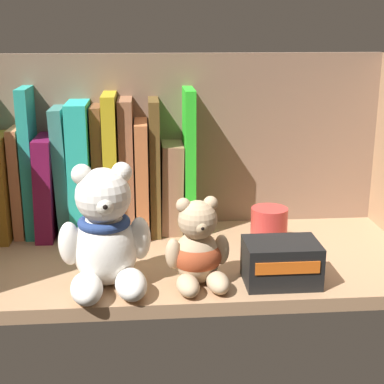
# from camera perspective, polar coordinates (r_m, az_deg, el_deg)

# --- Properties ---
(shelf_board) EXTENTS (0.70, 0.32, 0.02)m
(shelf_board) POSITION_cam_1_polar(r_m,az_deg,el_deg) (0.91, -0.48, -6.94)
(shelf_board) COLOR #A87F5B
(shelf_board) RESTS_ON ground
(shelf_back_panel) EXTENTS (0.72, 0.01, 0.32)m
(shelf_back_panel) POSITION_cam_1_polar(r_m,az_deg,el_deg) (1.02, -1.19, 4.54)
(shelf_back_panel) COLOR #7F614D
(shelf_back_panel) RESTS_ON ground
(book_1) EXTENTS (0.02, 0.15, 0.17)m
(book_1) POSITION_cam_1_polar(r_m,az_deg,el_deg) (1.03, -17.78, 0.83)
(book_1) COLOR brown
(book_1) RESTS_ON shelf_board
(book_2) EXTENTS (0.02, 0.10, 0.18)m
(book_2) POSITION_cam_1_polar(r_m,az_deg,el_deg) (1.02, -16.57, 1.11)
(book_2) COLOR #C3774C
(book_2) RESTS_ON shelf_board
(book_3) EXTENTS (0.02, 0.10, 0.25)m
(book_3) POSITION_cam_1_polar(r_m,az_deg,el_deg) (1.01, -15.58, 2.93)
(book_3) COLOR teal
(book_3) RESTS_ON shelf_board
(book_4) EXTENTS (0.03, 0.14, 0.17)m
(book_4) POSITION_cam_1_polar(r_m,az_deg,el_deg) (1.01, -13.97, 0.81)
(book_4) COLOR maroon
(book_4) RESTS_ON shelf_board
(book_5) EXTENTS (0.03, 0.11, 0.22)m
(book_5) POSITION_cam_1_polar(r_m,az_deg,el_deg) (1.00, -12.52, 2.12)
(book_5) COLOR #38776F
(book_5) RESTS_ON shelf_board
(book_6) EXTENTS (0.03, 0.14, 0.23)m
(book_6) POSITION_cam_1_polar(r_m,az_deg,el_deg) (1.00, -10.81, 2.42)
(book_6) COLOR #25B3A2
(book_6) RESTS_ON shelf_board
(book_7) EXTENTS (0.02, 0.09, 0.22)m
(book_7) POSITION_cam_1_polar(r_m,az_deg,el_deg) (1.00, -9.16, 2.27)
(book_7) COLOR brown
(book_7) RESTS_ON shelf_board
(book_8) EXTENTS (0.02, 0.14, 0.24)m
(book_8) POSITION_cam_1_polar(r_m,az_deg,el_deg) (0.99, -7.88, 2.87)
(book_8) COLOR gold
(book_8) RESTS_ON shelf_board
(book_9) EXTENTS (0.02, 0.12, 0.23)m
(book_9) POSITION_cam_1_polar(r_m,az_deg,el_deg) (0.99, -6.41, 2.65)
(book_9) COLOR brown
(book_9) RESTS_ON shelf_board
(book_10) EXTENTS (0.02, 0.14, 0.19)m
(book_10) POSITION_cam_1_polar(r_m,az_deg,el_deg) (1.00, -4.95, 1.67)
(book_10) COLOR #B76739
(book_10) RESTS_ON shelf_board
(book_11) EXTENTS (0.02, 0.12, 0.23)m
(book_11) POSITION_cam_1_polar(r_m,az_deg,el_deg) (0.99, -3.73, 2.69)
(book_11) COLOR brown
(book_11) RESTS_ON shelf_board
(book_12) EXTENTS (0.04, 0.10, 0.15)m
(book_12) POSITION_cam_1_polar(r_m,az_deg,el_deg) (1.00, -2.03, 0.64)
(book_12) COLOR #916248
(book_12) RESTS_ON shelf_board
(book_13) EXTENTS (0.02, 0.12, 0.25)m
(book_13) POSITION_cam_1_polar(r_m,az_deg,el_deg) (0.99, -0.38, 3.23)
(book_13) COLOR green
(book_13) RESTS_ON shelf_board
(teddy_bear_larger) EXTENTS (0.13, 0.13, 0.17)m
(teddy_bear_larger) POSITION_cam_1_polar(r_m,az_deg,el_deg) (0.79, -8.58, -4.32)
(teddy_bear_larger) COLOR white
(teddy_bear_larger) RESTS_ON shelf_board
(teddy_bear_smaller) EXTENTS (0.09, 0.10, 0.12)m
(teddy_bear_smaller) POSITION_cam_1_polar(r_m,az_deg,el_deg) (0.79, 0.57, -5.82)
(teddy_bear_smaller) COLOR tan
(teddy_bear_smaller) RESTS_ON shelf_board
(pillar_candle) EXTENTS (0.06, 0.06, 0.06)m
(pillar_candle) POSITION_cam_1_polar(r_m,az_deg,el_deg) (0.94, 7.60, -3.44)
(pillar_candle) COLOR #C63833
(pillar_candle) RESTS_ON shelf_board
(small_product_box) EXTENTS (0.10, 0.07, 0.06)m
(small_product_box) POSITION_cam_1_polar(r_m,az_deg,el_deg) (0.82, 8.79, -6.87)
(small_product_box) COLOR black
(small_product_box) RESTS_ON shelf_board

